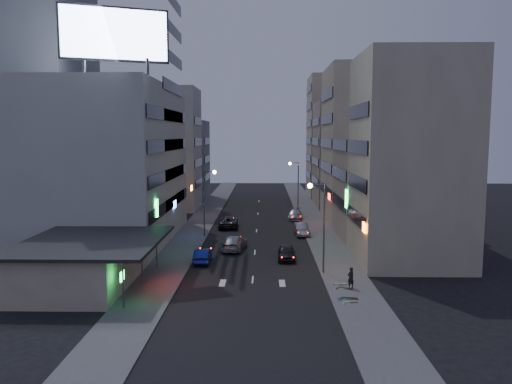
{
  "coord_description": "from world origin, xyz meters",
  "views": [
    {
      "loc": [
        0.97,
        -37.62,
        12.37
      ],
      "look_at": [
        0.04,
        19.34,
        5.82
      ],
      "focal_mm": 35.0,
      "sensor_mm": 36.0,
      "label": 1
    }
  ],
  "objects_px": {
    "parked_car_right_mid": "(301,229)",
    "scooter_blue": "(352,291)",
    "scooter_black_b": "(353,282)",
    "road_car_silver": "(234,243)",
    "scooter_silver_a": "(356,294)",
    "parked_car_right_far": "(295,215)",
    "road_car_blue": "(203,255)",
    "person": "(351,278)",
    "parked_car_right_near": "(286,252)",
    "parked_car_left": "(228,222)",
    "scooter_silver_b": "(347,277)",
    "scooter_black_a": "(358,291)"
  },
  "relations": [
    {
      "from": "scooter_black_a",
      "to": "person",
      "type": "bearing_deg",
      "value": 13.67
    },
    {
      "from": "parked_car_right_near",
      "to": "parked_car_right_mid",
      "type": "distance_m",
      "value": 12.36
    },
    {
      "from": "road_car_blue",
      "to": "scooter_black_a",
      "type": "bearing_deg",
      "value": 139.84
    },
    {
      "from": "parked_car_right_far",
      "to": "scooter_silver_a",
      "type": "bearing_deg",
      "value": -83.09
    },
    {
      "from": "road_car_blue",
      "to": "parked_car_left",
      "type": "bearing_deg",
      "value": -94.31
    },
    {
      "from": "parked_car_right_far",
      "to": "scooter_silver_a",
      "type": "height_order",
      "value": "parked_car_right_far"
    },
    {
      "from": "parked_car_right_near",
      "to": "scooter_silver_a",
      "type": "xyz_separation_m",
      "value": [
        4.58,
        -12.75,
        -0.08
      ]
    },
    {
      "from": "road_car_silver",
      "to": "scooter_blue",
      "type": "height_order",
      "value": "road_car_silver"
    },
    {
      "from": "parked_car_right_near",
      "to": "scooter_black_b",
      "type": "distance_m",
      "value": 10.93
    },
    {
      "from": "scooter_black_b",
      "to": "parked_car_right_far",
      "type": "bearing_deg",
      "value": 28.34
    },
    {
      "from": "parked_car_right_far",
      "to": "scooter_silver_a",
      "type": "relative_size",
      "value": 2.88
    },
    {
      "from": "parked_car_left",
      "to": "parked_car_right_far",
      "type": "bearing_deg",
      "value": -146.87
    },
    {
      "from": "road_car_silver",
      "to": "scooter_blue",
      "type": "relative_size",
      "value": 3.07
    },
    {
      "from": "scooter_silver_a",
      "to": "scooter_black_b",
      "type": "distance_m",
      "value": 2.99
    },
    {
      "from": "parked_car_left",
      "to": "road_car_silver",
      "type": "bearing_deg",
      "value": 94.53
    },
    {
      "from": "parked_car_right_far",
      "to": "road_car_silver",
      "type": "distance_m",
      "value": 21.26
    },
    {
      "from": "parked_car_right_near",
      "to": "road_car_blue",
      "type": "height_order",
      "value": "parked_car_right_near"
    },
    {
      "from": "scooter_silver_a",
      "to": "scooter_blue",
      "type": "xyz_separation_m",
      "value": [
        -0.13,
        0.77,
        0.01
      ]
    },
    {
      "from": "parked_car_right_far",
      "to": "road_car_silver",
      "type": "relative_size",
      "value": 0.92
    },
    {
      "from": "person",
      "to": "scooter_silver_a",
      "type": "distance_m",
      "value": 3.05
    },
    {
      "from": "parked_car_right_mid",
      "to": "scooter_blue",
      "type": "bearing_deg",
      "value": -89.3
    },
    {
      "from": "person",
      "to": "scooter_black_b",
      "type": "height_order",
      "value": "person"
    },
    {
      "from": "parked_car_right_far",
      "to": "scooter_silver_b",
      "type": "xyz_separation_m",
      "value": [
        2.22,
        -32.17,
        -0.09
      ]
    },
    {
      "from": "road_car_blue",
      "to": "scooter_black_b",
      "type": "distance_m",
      "value": 15.63
    },
    {
      "from": "scooter_silver_a",
      "to": "scooter_silver_b",
      "type": "bearing_deg",
      "value": -12.99
    },
    {
      "from": "road_car_blue",
      "to": "parked_car_right_far",
      "type": "bearing_deg",
      "value": -113.55
    },
    {
      "from": "scooter_black_b",
      "to": "scooter_silver_b",
      "type": "distance_m",
      "value": 1.48
    },
    {
      "from": "parked_car_right_mid",
      "to": "person",
      "type": "distance_m",
      "value": 21.96
    },
    {
      "from": "road_car_blue",
      "to": "scooter_silver_a",
      "type": "relative_size",
      "value": 2.47
    },
    {
      "from": "parked_car_right_mid",
      "to": "scooter_silver_a",
      "type": "height_order",
      "value": "parked_car_right_mid"
    },
    {
      "from": "person",
      "to": "parked_car_left",
      "type": "bearing_deg",
      "value": -97.52
    },
    {
      "from": "parked_car_right_near",
      "to": "parked_car_left",
      "type": "relative_size",
      "value": 0.77
    },
    {
      "from": "scooter_blue",
      "to": "scooter_black_b",
      "type": "relative_size",
      "value": 1.0
    },
    {
      "from": "scooter_blue",
      "to": "scooter_black_b",
      "type": "bearing_deg",
      "value": -16.28
    },
    {
      "from": "parked_car_right_near",
      "to": "road_car_silver",
      "type": "relative_size",
      "value": 0.79
    },
    {
      "from": "parked_car_right_mid",
      "to": "road_car_silver",
      "type": "distance_m",
      "value": 11.25
    },
    {
      "from": "parked_car_right_mid",
      "to": "scooter_blue",
      "type": "xyz_separation_m",
      "value": [
        2.07,
        -24.1,
        -0.09
      ]
    },
    {
      "from": "parked_car_left",
      "to": "parked_car_right_mid",
      "type": "bearing_deg",
      "value": 149.7
    },
    {
      "from": "parked_car_right_mid",
      "to": "parked_car_right_far",
      "type": "bearing_deg",
      "value": 85.8
    },
    {
      "from": "road_car_silver",
      "to": "scooter_silver_a",
      "type": "height_order",
      "value": "road_car_silver"
    },
    {
      "from": "parked_car_right_far",
      "to": "scooter_blue",
      "type": "xyz_separation_m",
      "value": [
        2.07,
        -35.82,
        -0.06
      ]
    },
    {
      "from": "scooter_black_b",
      "to": "scooter_silver_a",
      "type": "bearing_deg",
      "value": -162.1
    },
    {
      "from": "scooter_silver_b",
      "to": "scooter_black_b",
      "type": "bearing_deg",
      "value": -167.26
    },
    {
      "from": "parked_car_right_far",
      "to": "road_car_blue",
      "type": "xyz_separation_m",
      "value": [
        -10.6,
        -25.11,
        -0.02
      ]
    },
    {
      "from": "scooter_black_a",
      "to": "scooter_silver_b",
      "type": "relative_size",
      "value": 1.14
    },
    {
      "from": "parked_car_right_near",
      "to": "person",
      "type": "xyz_separation_m",
      "value": [
        4.71,
        -9.72,
        0.27
      ]
    },
    {
      "from": "scooter_black_b",
      "to": "road_car_blue",
      "type": "bearing_deg",
      "value": 81.1
    },
    {
      "from": "parked_car_right_mid",
      "to": "road_car_blue",
      "type": "distance_m",
      "value": 17.08
    },
    {
      "from": "parked_car_right_mid",
      "to": "person",
      "type": "relative_size",
      "value": 2.6
    },
    {
      "from": "parked_car_right_far",
      "to": "scooter_black_a",
      "type": "xyz_separation_m",
      "value": [
        2.49,
        -35.9,
        -0.02
      ]
    }
  ]
}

